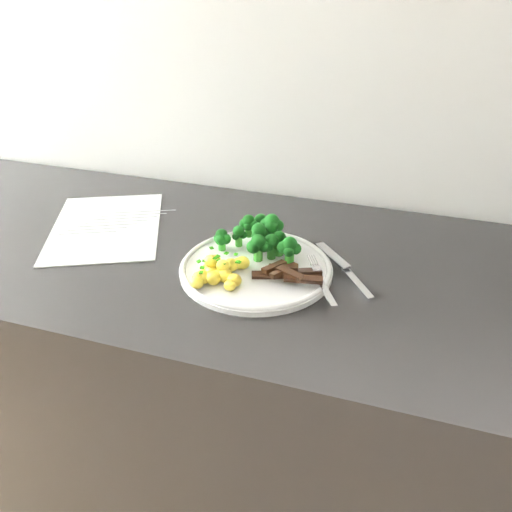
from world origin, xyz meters
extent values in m
cube|color=black|center=(0.09, 1.69, 0.43)|extent=(2.29, 0.57, 0.86)
cube|color=white|center=(-0.17, 1.72, 0.86)|extent=(0.31, 0.35, 0.00)
cube|color=slate|center=(-0.13, 1.80, 0.86)|extent=(0.13, 0.06, 0.00)
cube|color=slate|center=(-0.14, 1.78, 0.86)|extent=(0.12, 0.06, 0.00)
cube|color=slate|center=(-0.15, 1.76, 0.86)|extent=(0.12, 0.06, 0.00)
cube|color=slate|center=(-0.16, 1.74, 0.86)|extent=(0.11, 0.05, 0.00)
cube|color=slate|center=(-0.17, 1.72, 0.86)|extent=(0.11, 0.05, 0.00)
cube|color=slate|center=(-0.18, 1.70, 0.86)|extent=(0.10, 0.05, 0.00)
cube|color=slate|center=(-0.18, 1.68, 0.86)|extent=(0.10, 0.05, 0.00)
cylinder|color=white|center=(0.17, 1.65, 0.86)|extent=(0.26, 0.26, 0.01)
torus|color=white|center=(0.17, 1.65, 0.87)|extent=(0.26, 0.26, 0.01)
cylinder|color=#206417|center=(0.16, 1.70, 0.89)|extent=(0.02, 0.02, 0.02)
sphere|color=black|center=(0.17, 1.70, 0.90)|extent=(0.02, 0.02, 0.02)
sphere|color=black|center=(0.16, 1.71, 0.90)|extent=(0.02, 0.02, 0.02)
sphere|color=black|center=(0.16, 1.69, 0.90)|extent=(0.02, 0.02, 0.02)
sphere|color=black|center=(0.16, 1.70, 0.91)|extent=(0.02, 0.02, 0.02)
cylinder|color=#206417|center=(0.19, 1.70, 0.88)|extent=(0.02, 0.02, 0.02)
sphere|color=black|center=(0.20, 1.70, 0.89)|extent=(0.02, 0.02, 0.02)
sphere|color=black|center=(0.19, 1.71, 0.89)|extent=(0.02, 0.02, 0.02)
sphere|color=black|center=(0.19, 1.69, 0.89)|extent=(0.02, 0.02, 0.02)
sphere|color=black|center=(0.19, 1.70, 0.90)|extent=(0.02, 0.02, 0.02)
cylinder|color=#206417|center=(0.12, 1.71, 0.88)|extent=(0.01, 0.01, 0.02)
sphere|color=black|center=(0.12, 1.71, 0.89)|extent=(0.01, 0.01, 0.01)
sphere|color=black|center=(0.11, 1.72, 0.89)|extent=(0.02, 0.02, 0.02)
sphere|color=black|center=(0.11, 1.70, 0.89)|extent=(0.01, 0.01, 0.01)
sphere|color=black|center=(0.12, 1.71, 0.90)|extent=(0.02, 0.02, 0.02)
cylinder|color=#206417|center=(0.17, 1.73, 0.89)|extent=(0.02, 0.02, 0.02)
sphere|color=black|center=(0.18, 1.73, 0.91)|extent=(0.02, 0.02, 0.02)
sphere|color=black|center=(0.17, 1.74, 0.91)|extent=(0.02, 0.02, 0.02)
sphere|color=black|center=(0.16, 1.73, 0.91)|extent=(0.02, 0.02, 0.02)
sphere|color=black|center=(0.18, 1.72, 0.91)|extent=(0.02, 0.02, 0.02)
sphere|color=black|center=(0.17, 1.73, 0.92)|extent=(0.03, 0.03, 0.03)
cylinder|color=#206417|center=(0.13, 1.73, 0.89)|extent=(0.01, 0.01, 0.02)
sphere|color=black|center=(0.14, 1.73, 0.90)|extent=(0.02, 0.02, 0.02)
sphere|color=black|center=(0.13, 1.74, 0.90)|extent=(0.02, 0.02, 0.02)
sphere|color=black|center=(0.12, 1.73, 0.90)|extent=(0.02, 0.02, 0.02)
sphere|color=black|center=(0.13, 1.73, 0.90)|extent=(0.02, 0.02, 0.02)
sphere|color=black|center=(0.13, 1.73, 0.91)|extent=(0.02, 0.02, 0.02)
cylinder|color=#206417|center=(0.22, 1.68, 0.88)|extent=(0.02, 0.02, 0.02)
sphere|color=black|center=(0.23, 1.68, 0.90)|extent=(0.02, 0.02, 0.02)
sphere|color=black|center=(0.22, 1.69, 0.90)|extent=(0.02, 0.02, 0.02)
sphere|color=black|center=(0.21, 1.68, 0.90)|extent=(0.02, 0.02, 0.02)
sphere|color=black|center=(0.22, 1.67, 0.90)|extent=(0.02, 0.02, 0.02)
sphere|color=black|center=(0.22, 1.68, 0.90)|extent=(0.03, 0.03, 0.03)
cylinder|color=#206417|center=(0.09, 1.69, 0.88)|extent=(0.01, 0.01, 0.02)
sphere|color=black|center=(0.10, 1.69, 0.89)|extent=(0.02, 0.02, 0.02)
sphere|color=black|center=(0.09, 1.70, 0.89)|extent=(0.02, 0.02, 0.02)
sphere|color=black|center=(0.08, 1.69, 0.89)|extent=(0.01, 0.01, 0.01)
sphere|color=black|center=(0.09, 1.68, 0.89)|extent=(0.02, 0.02, 0.02)
sphere|color=black|center=(0.09, 1.69, 0.90)|extent=(0.02, 0.02, 0.02)
cylinder|color=#206417|center=(0.17, 1.67, 0.88)|extent=(0.02, 0.02, 0.02)
sphere|color=black|center=(0.18, 1.67, 0.90)|extent=(0.02, 0.02, 0.02)
sphere|color=black|center=(0.16, 1.68, 0.90)|extent=(0.02, 0.02, 0.02)
sphere|color=black|center=(0.16, 1.67, 0.90)|extent=(0.02, 0.02, 0.02)
sphere|color=black|center=(0.17, 1.67, 0.90)|extent=(0.03, 0.03, 0.03)
cylinder|color=#206417|center=(0.19, 1.69, 0.88)|extent=(0.02, 0.02, 0.02)
sphere|color=black|center=(0.19, 1.69, 0.89)|extent=(0.02, 0.02, 0.02)
sphere|color=black|center=(0.18, 1.70, 0.89)|extent=(0.02, 0.02, 0.02)
sphere|color=black|center=(0.18, 1.68, 0.90)|extent=(0.02, 0.02, 0.02)
sphere|color=black|center=(0.19, 1.69, 0.90)|extent=(0.02, 0.02, 0.02)
cylinder|color=#206417|center=(0.14, 1.76, 0.88)|extent=(0.02, 0.02, 0.02)
sphere|color=black|center=(0.15, 1.76, 0.90)|extent=(0.02, 0.02, 0.02)
sphere|color=black|center=(0.14, 1.77, 0.89)|extent=(0.02, 0.02, 0.02)
sphere|color=black|center=(0.14, 1.76, 0.90)|extent=(0.02, 0.02, 0.02)
sphere|color=black|center=(0.14, 1.75, 0.90)|extent=(0.02, 0.02, 0.02)
sphere|color=black|center=(0.14, 1.76, 0.90)|extent=(0.02, 0.02, 0.02)
ellipsoid|color=#ECC94A|center=(0.13, 1.59, 0.88)|extent=(0.02, 0.02, 0.02)
ellipsoid|color=#ECC94A|center=(0.11, 1.60, 0.88)|extent=(0.02, 0.02, 0.02)
ellipsoid|color=#ECC94A|center=(0.14, 1.59, 0.88)|extent=(0.03, 0.02, 0.02)
ellipsoid|color=#ECC94A|center=(0.11, 1.59, 0.88)|extent=(0.02, 0.02, 0.02)
ellipsoid|color=#ECC94A|center=(0.11, 1.60, 0.88)|extent=(0.02, 0.02, 0.02)
ellipsoid|color=#ECC94A|center=(0.10, 1.58, 0.88)|extent=(0.02, 0.02, 0.02)
ellipsoid|color=#ECC94A|center=(0.10, 1.64, 0.88)|extent=(0.02, 0.02, 0.02)
ellipsoid|color=#ECC94A|center=(0.10, 1.61, 0.88)|extent=(0.03, 0.02, 0.02)
ellipsoid|color=#ECC94A|center=(0.14, 1.64, 0.88)|extent=(0.02, 0.02, 0.02)
ellipsoid|color=#ECC94A|center=(0.10, 1.58, 0.88)|extent=(0.02, 0.02, 0.02)
ellipsoid|color=#ECC94A|center=(0.10, 1.58, 0.88)|extent=(0.02, 0.02, 0.02)
ellipsoid|color=#ECC94A|center=(0.15, 1.64, 0.88)|extent=(0.02, 0.02, 0.02)
ellipsoid|color=#ECC94A|center=(0.10, 1.63, 0.88)|extent=(0.02, 0.02, 0.02)
ellipsoid|color=#ECC94A|center=(0.10, 1.56, 0.88)|extent=(0.02, 0.02, 0.02)
ellipsoid|color=#ECC94A|center=(0.13, 1.63, 0.88)|extent=(0.02, 0.02, 0.02)
ellipsoid|color=#ECC94A|center=(0.15, 1.59, 0.88)|extent=(0.02, 0.02, 0.02)
ellipsoid|color=#ECC94A|center=(0.12, 1.58, 0.88)|extent=(0.03, 0.02, 0.02)
ellipsoid|color=#ECC94A|center=(0.11, 1.61, 0.89)|extent=(0.02, 0.02, 0.02)
ellipsoid|color=#ECC94A|center=(0.15, 1.57, 0.88)|extent=(0.02, 0.02, 0.02)
ellipsoid|color=#ECC94A|center=(0.13, 1.60, 0.89)|extent=(0.02, 0.02, 0.02)
cube|color=#1B6D05|center=(0.12, 1.61, 0.90)|extent=(0.01, 0.01, 0.00)
cube|color=#1B6D05|center=(0.12, 1.60, 0.91)|extent=(0.01, 0.01, 0.00)
cube|color=#1B6D05|center=(0.11, 1.57, 0.90)|extent=(0.01, 0.01, 0.00)
cube|color=#1B6D05|center=(0.14, 1.63, 0.90)|extent=(0.01, 0.01, 0.00)
cube|color=#1B6D05|center=(0.11, 1.57, 0.89)|extent=(0.01, 0.01, 0.00)
cube|color=#1B6D05|center=(0.10, 1.60, 0.90)|extent=(0.01, 0.01, 0.00)
cube|color=#1B6D05|center=(0.10, 1.58, 0.90)|extent=(0.01, 0.01, 0.00)
cube|color=#1B6D05|center=(0.13, 1.61, 0.90)|extent=(0.01, 0.01, 0.00)
cube|color=#1B6D05|center=(0.15, 1.61, 0.90)|extent=(0.01, 0.01, 0.00)
cube|color=#1B6D05|center=(0.15, 1.60, 0.90)|extent=(0.01, 0.01, 0.00)
cube|color=#1B6D05|center=(0.12, 1.60, 0.90)|extent=(0.01, 0.01, 0.00)
cube|color=#1B6D05|center=(0.09, 1.64, 0.90)|extent=(0.01, 0.01, 0.00)
cube|color=#1B6D05|center=(0.13, 1.60, 0.90)|extent=(0.01, 0.01, 0.00)
cube|color=#1B6D05|center=(0.13, 1.62, 0.90)|extent=(0.01, 0.01, 0.00)
cube|color=black|center=(0.24, 1.65, 0.87)|extent=(0.05, 0.04, 0.01)
cube|color=black|center=(0.25, 1.65, 0.87)|extent=(0.06, 0.04, 0.01)
cube|color=black|center=(0.22, 1.64, 0.87)|extent=(0.06, 0.03, 0.01)
cube|color=black|center=(0.20, 1.63, 0.87)|extent=(0.06, 0.04, 0.01)
cube|color=black|center=(0.25, 1.64, 0.87)|extent=(0.05, 0.04, 0.01)
cube|color=black|center=(0.22, 1.63, 0.88)|extent=(0.04, 0.05, 0.01)
cube|color=black|center=(0.22, 1.64, 0.88)|extent=(0.05, 0.02, 0.01)
cube|color=black|center=(0.26, 1.62, 0.88)|extent=(0.06, 0.03, 0.01)
cube|color=black|center=(0.24, 1.62, 0.89)|extent=(0.05, 0.03, 0.01)
cube|color=black|center=(0.21, 1.63, 0.88)|extent=(0.04, 0.05, 0.01)
cube|color=silver|center=(0.30, 1.61, 0.87)|extent=(0.05, 0.10, 0.01)
cube|color=silver|center=(0.27, 1.66, 0.88)|extent=(0.02, 0.03, 0.00)
cylinder|color=silver|center=(0.26, 1.69, 0.88)|extent=(0.02, 0.03, 0.00)
cylinder|color=silver|center=(0.26, 1.68, 0.88)|extent=(0.02, 0.03, 0.00)
cylinder|color=silver|center=(0.26, 1.68, 0.88)|extent=(0.02, 0.03, 0.00)
cylinder|color=silver|center=(0.25, 1.68, 0.88)|extent=(0.02, 0.03, 0.00)
cube|color=silver|center=(0.29, 1.72, 0.87)|extent=(0.08, 0.09, 0.01)
cube|color=silver|center=(0.34, 1.66, 0.86)|extent=(0.06, 0.08, 0.01)
camera|label=1|loc=(0.40, 0.95, 1.32)|focal=35.69mm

